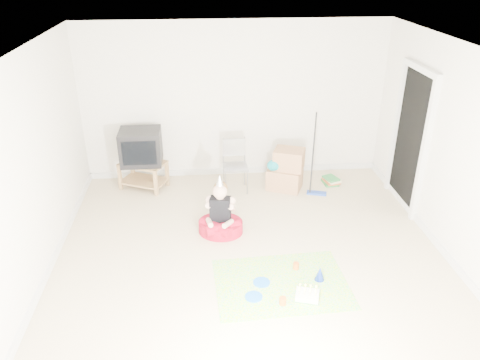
{
  "coord_description": "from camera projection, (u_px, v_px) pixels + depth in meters",
  "views": [
    {
      "loc": [
        -0.58,
        -4.93,
        3.56
      ],
      "look_at": [
        -0.1,
        0.4,
        0.9
      ],
      "focal_mm": 35.0,
      "sensor_mm": 36.0,
      "label": 1
    }
  ],
  "objects": [
    {
      "name": "ground",
      "position": [
        250.0,
        256.0,
        6.03
      ],
      "size": [
        5.0,
        5.0,
        0.0
      ],
      "primitive_type": "plane",
      "color": "beige",
      "rests_on": "ground"
    },
    {
      "name": "doorway_recess",
      "position": [
        410.0,
        141.0,
        6.84
      ],
      "size": [
        0.02,
        0.9,
        2.05
      ],
      "primitive_type": "cube",
      "color": "black",
      "rests_on": "ground"
    },
    {
      "name": "tv_stand",
      "position": [
        144.0,
        173.0,
        7.64
      ],
      "size": [
        0.84,
        0.71,
        0.45
      ],
      "color": "#987244",
      "rests_on": "ground"
    },
    {
      "name": "crt_tv",
      "position": [
        141.0,
        147.0,
        7.44
      ],
      "size": [
        0.64,
        0.53,
        0.55
      ],
      "primitive_type": "cube",
      "rotation": [
        0.0,
        0.0,
        0.0
      ],
      "color": "black",
      "rests_on": "tv_stand"
    },
    {
      "name": "folding_chair",
      "position": [
        235.0,
        167.0,
        7.49
      ],
      "size": [
        0.4,
        0.38,
        0.86
      ],
      "color": "gray",
      "rests_on": "ground"
    },
    {
      "name": "cardboard_boxes",
      "position": [
        286.0,
        170.0,
        7.59
      ],
      "size": [
        0.67,
        0.59,
        0.68
      ],
      "color": "#AC7A53",
      "rests_on": "ground"
    },
    {
      "name": "floor_mop",
      "position": [
        318.0,
        180.0,
        7.43
      ],
      "size": [
        0.33,
        0.41,
        1.26
      ],
      "color": "#2241AA",
      "rests_on": "ground"
    },
    {
      "name": "book_pile",
      "position": [
        331.0,
        180.0,
        7.86
      ],
      "size": [
        0.27,
        0.32,
        0.13
      ],
      "color": "#297D38",
      "rests_on": "ground"
    },
    {
      "name": "seated_woman",
      "position": [
        221.0,
        220.0,
        6.45
      ],
      "size": [
        0.73,
        0.73,
        0.89
      ],
      "color": "#AC0F27",
      "rests_on": "ground"
    },
    {
      "name": "party_mat",
      "position": [
        281.0,
        284.0,
        5.53
      ],
      "size": [
        1.6,
        1.19,
        0.01
      ],
      "primitive_type": "cube",
      "rotation": [
        0.0,
        0.0,
        0.04
      ],
      "color": "#F83490",
      "rests_on": "ground"
    },
    {
      "name": "birthday_cake",
      "position": [
        307.0,
        296.0,
        5.28
      ],
      "size": [
        0.31,
        0.27,
        0.13
      ],
      "color": "white",
      "rests_on": "party_mat"
    },
    {
      "name": "blue_plate_near",
      "position": [
        262.0,
        282.0,
        5.53
      ],
      "size": [
        0.24,
        0.24,
        0.01
      ],
      "primitive_type": "cylinder",
      "rotation": [
        0.0,
        0.0,
        0.21
      ],
      "color": "blue",
      "rests_on": "party_mat"
    },
    {
      "name": "blue_plate_far",
      "position": [
        254.0,
        297.0,
        5.31
      ],
      "size": [
        0.25,
        0.25,
        0.01
      ],
      "primitive_type": "cylinder",
      "rotation": [
        0.0,
        0.0,
        0.3
      ],
      "color": "blue",
      "rests_on": "party_mat"
    },
    {
      "name": "orange_cup_near",
      "position": [
        296.0,
        266.0,
        5.76
      ],
      "size": [
        0.08,
        0.08,
        0.08
      ],
      "primitive_type": "cylinder",
      "rotation": [
        0.0,
        0.0,
        -0.04
      ],
      "color": "#D95C18",
      "rests_on": "party_mat"
    },
    {
      "name": "orange_cup_far",
      "position": [
        283.0,
        301.0,
        5.18
      ],
      "size": [
        0.08,
        0.08,
        0.09
      ],
      "primitive_type": "cylinder",
      "rotation": [
        0.0,
        0.0,
        -0.1
      ],
      "color": "#D95C18",
      "rests_on": "party_mat"
    },
    {
      "name": "blue_party_hat",
      "position": [
        320.0,
        274.0,
        5.55
      ],
      "size": [
        0.14,
        0.14,
        0.17
      ],
      "primitive_type": "cone",
      "rotation": [
        0.0,
        0.0,
        -0.19
      ],
      "color": "#1936B2",
      "rests_on": "party_mat"
    }
  ]
}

